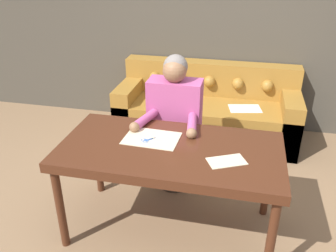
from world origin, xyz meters
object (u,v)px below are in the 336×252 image
(dining_table, at_px, (170,156))
(scissors, at_px, (150,140))
(person, at_px, (174,125))
(couch, at_px, (207,111))

(dining_table, relative_size, scissors, 8.73)
(dining_table, xyz_separation_m, scissors, (-0.17, 0.07, 0.07))
(scissors, bearing_deg, person, 80.94)
(person, xyz_separation_m, scissors, (-0.08, -0.50, 0.11))
(person, height_order, scissors, person)
(couch, height_order, scissors, couch)
(dining_table, distance_m, person, 0.57)
(dining_table, height_order, couch, couch)
(dining_table, height_order, scissors, scissors)
(person, relative_size, scissors, 6.89)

